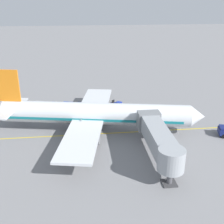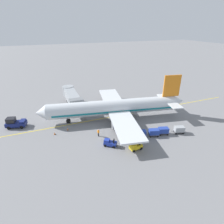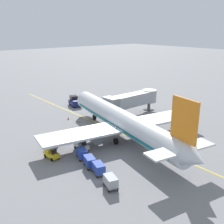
{
  "view_description": "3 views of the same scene",
  "coord_description": "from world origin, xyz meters",
  "px_view_note": "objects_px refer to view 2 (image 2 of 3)",
  "views": [
    {
      "loc": [
        43.08,
        -3.88,
        21.73
      ],
      "look_at": [
        0.6,
        1.07,
        4.18
      ],
      "focal_mm": 45.04,
      "sensor_mm": 36.0,
      "label": 1
    },
    {
      "loc": [
        -40.06,
        14.41,
        21.99
      ],
      "look_at": [
        -2.6,
        -0.71,
        2.7
      ],
      "focal_mm": 29.73,
      "sensor_mm": 36.0,
      "label": 2
    },
    {
      "loc": [
        -31.46,
        -34.81,
        18.92
      ],
      "look_at": [
        -0.56,
        1.84,
        3.81
      ],
      "focal_mm": 43.45,
      "sensor_mm": 36.0,
      "label": 3
    }
  ],
  "objects_px": {
    "jet_bridge": "(72,97)",
    "ground_crew_wing_walker": "(98,132)",
    "baggage_cart_third_in_train": "(163,130)",
    "safety_cone_nose_left": "(55,133)",
    "baggage_cart_front": "(141,133)",
    "baggage_tug_trailing": "(110,143)",
    "baggage_tug_spare": "(135,146)",
    "parked_airliner": "(114,107)",
    "baggage_cart_second_in_train": "(154,132)",
    "baggage_tug_lead": "(126,133)",
    "baggage_cart_tail_end": "(179,129)",
    "safety_cone_nose_right": "(68,129)",
    "pushback_tractor": "(15,123)"
  },
  "relations": [
    {
      "from": "baggage_tug_lead",
      "to": "baggage_tug_trailing",
      "type": "height_order",
      "value": "same"
    },
    {
      "from": "baggage_cart_third_in_train",
      "to": "safety_cone_nose_right",
      "type": "distance_m",
      "value": 21.46
    },
    {
      "from": "jet_bridge",
      "to": "ground_crew_wing_walker",
      "type": "distance_m",
      "value": 17.18
    },
    {
      "from": "parked_airliner",
      "to": "jet_bridge",
      "type": "relative_size",
      "value": 2.59
    },
    {
      "from": "parked_airliner",
      "to": "safety_cone_nose_left",
      "type": "bearing_deg",
      "value": 97.46
    },
    {
      "from": "safety_cone_nose_left",
      "to": "safety_cone_nose_right",
      "type": "relative_size",
      "value": 1.0
    },
    {
      "from": "baggage_cart_third_in_train",
      "to": "baggage_cart_tail_end",
      "type": "height_order",
      "value": "same"
    },
    {
      "from": "baggage_cart_front",
      "to": "baggage_cart_second_in_train",
      "type": "height_order",
      "value": "same"
    },
    {
      "from": "baggage_tug_spare",
      "to": "baggage_cart_second_in_train",
      "type": "bearing_deg",
      "value": -64.93
    },
    {
      "from": "safety_cone_nose_left",
      "to": "ground_crew_wing_walker",
      "type": "bearing_deg",
      "value": -115.92
    },
    {
      "from": "parked_airliner",
      "to": "baggage_cart_second_in_train",
      "type": "relative_size",
      "value": 12.5
    },
    {
      "from": "ground_crew_wing_walker",
      "to": "baggage_cart_third_in_train",
      "type": "bearing_deg",
      "value": -108.7
    },
    {
      "from": "jet_bridge",
      "to": "baggage_cart_third_in_train",
      "type": "relative_size",
      "value": 4.82
    },
    {
      "from": "baggage_tug_spare",
      "to": "baggage_cart_front",
      "type": "relative_size",
      "value": 0.88
    },
    {
      "from": "baggage_tug_lead",
      "to": "baggage_cart_tail_end",
      "type": "height_order",
      "value": "baggage_tug_lead"
    },
    {
      "from": "ground_crew_wing_walker",
      "to": "safety_cone_nose_left",
      "type": "relative_size",
      "value": 2.86
    },
    {
      "from": "baggage_cart_tail_end",
      "to": "safety_cone_nose_right",
      "type": "relative_size",
      "value": 5.04
    },
    {
      "from": "baggage_cart_front",
      "to": "baggage_cart_second_in_train",
      "type": "relative_size",
      "value": 1.0
    },
    {
      "from": "parked_airliner",
      "to": "baggage_cart_front",
      "type": "bearing_deg",
      "value": -168.95
    },
    {
      "from": "baggage_cart_front",
      "to": "ground_crew_wing_walker",
      "type": "distance_m",
      "value": 9.04
    },
    {
      "from": "parked_airliner",
      "to": "baggage_tug_trailing",
      "type": "height_order",
      "value": "parked_airliner"
    },
    {
      "from": "baggage_tug_lead",
      "to": "baggage_cart_second_in_train",
      "type": "relative_size",
      "value": 0.88
    },
    {
      "from": "baggage_tug_spare",
      "to": "safety_cone_nose_left",
      "type": "distance_m",
      "value": 17.92
    },
    {
      "from": "baggage_tug_trailing",
      "to": "safety_cone_nose_right",
      "type": "height_order",
      "value": "baggage_tug_trailing"
    },
    {
      "from": "baggage_cart_third_in_train",
      "to": "safety_cone_nose_left",
      "type": "xyz_separation_m",
      "value": [
        8.78,
        22.15,
        -0.66
      ]
    },
    {
      "from": "jet_bridge",
      "to": "baggage_cart_second_in_train",
      "type": "bearing_deg",
      "value": -147.86
    },
    {
      "from": "pushback_tractor",
      "to": "baggage_cart_tail_end",
      "type": "xyz_separation_m",
      "value": [
        -16.48,
        -33.74,
        -0.15
      ]
    },
    {
      "from": "baggage_tug_lead",
      "to": "safety_cone_nose_left",
      "type": "bearing_deg",
      "value": 66.2
    },
    {
      "from": "baggage_tug_trailing",
      "to": "safety_cone_nose_left",
      "type": "bearing_deg",
      "value": 49.05
    },
    {
      "from": "baggage_tug_trailing",
      "to": "baggage_tug_lead",
      "type": "bearing_deg",
      "value": -65.12
    },
    {
      "from": "baggage_cart_front",
      "to": "baggage_cart_second_in_train",
      "type": "xyz_separation_m",
      "value": [
        -0.62,
        -2.87,
        0.0
      ]
    },
    {
      "from": "baggage_cart_second_in_train",
      "to": "safety_cone_nose_right",
      "type": "distance_m",
      "value": 19.31
    },
    {
      "from": "baggage_tug_lead",
      "to": "safety_cone_nose_right",
      "type": "height_order",
      "value": "baggage_tug_lead"
    },
    {
      "from": "baggage_cart_second_in_train",
      "to": "parked_airliner",
      "type": "bearing_deg",
      "value": 24.51
    },
    {
      "from": "safety_cone_nose_left",
      "to": "pushback_tractor",
      "type": "bearing_deg",
      "value": 49.62
    },
    {
      "from": "baggage_tug_spare",
      "to": "baggage_cart_second_in_train",
      "type": "relative_size",
      "value": 0.88
    },
    {
      "from": "baggage_cart_front",
      "to": "baggage_cart_second_in_train",
      "type": "distance_m",
      "value": 2.94
    },
    {
      "from": "parked_airliner",
      "to": "baggage_cart_second_in_train",
      "type": "xyz_separation_m",
      "value": [
        -10.54,
        -4.81,
        -2.24
      ]
    },
    {
      "from": "baggage_cart_third_in_train",
      "to": "safety_cone_nose_left",
      "type": "bearing_deg",
      "value": 68.37
    },
    {
      "from": "baggage_cart_tail_end",
      "to": "pushback_tractor",
      "type": "bearing_deg",
      "value": 63.96
    },
    {
      "from": "baggage_cart_front",
      "to": "baggage_cart_tail_end",
      "type": "xyz_separation_m",
      "value": [
        -1.7,
        -8.75,
        0.0
      ]
    },
    {
      "from": "baggage_cart_third_in_train",
      "to": "baggage_tug_trailing",
      "type": "bearing_deg",
      "value": 88.35
    },
    {
      "from": "ground_crew_wing_walker",
      "to": "baggage_tug_trailing",
      "type": "bearing_deg",
      "value": -166.6
    },
    {
      "from": "baggage_tug_spare",
      "to": "parked_airliner",
      "type": "bearing_deg",
      "value": -5.06
    },
    {
      "from": "baggage_tug_trailing",
      "to": "baggage_cart_second_in_train",
      "type": "distance_m",
      "value": 10.12
    },
    {
      "from": "jet_bridge",
      "to": "baggage_cart_front",
      "type": "height_order",
      "value": "jet_bridge"
    },
    {
      "from": "jet_bridge",
      "to": "baggage_tug_trailing",
      "type": "distance_m",
      "value": 21.46
    },
    {
      "from": "pushback_tractor",
      "to": "safety_cone_nose_left",
      "type": "relative_size",
      "value": 8.18
    },
    {
      "from": "jet_bridge",
      "to": "safety_cone_nose_left",
      "type": "distance_m",
      "value": 14.54
    },
    {
      "from": "baggage_tug_spare",
      "to": "safety_cone_nose_left",
      "type": "bearing_deg",
      "value": 50.57
    }
  ]
}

